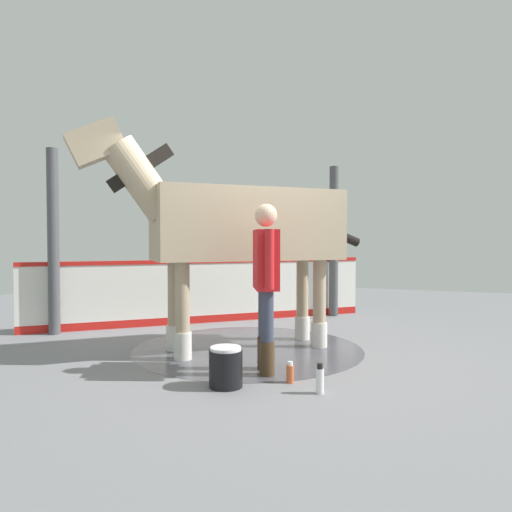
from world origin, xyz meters
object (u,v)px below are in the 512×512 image
Objects in this scene: bottle_spray at (290,373)px; horse at (238,227)px; bottle_shampoo at (320,380)px; handler at (266,275)px; wash_bucket at (226,367)px.

horse is at bearing -136.43° from bottle_spray.
bottle_shampoo is 0.39m from bottle_spray.
handler is 8.52× the size of bottle_spray.
handler is 1.18m from bottle_shampoo.
horse is at bearing -133.15° from bottle_shampoo.
wash_bucket is at bearing -134.04° from handler.
bottle_spray is (1.04, 0.99, -1.41)m from horse.
wash_bucket is at bearing 66.83° from horse.
bottle_shampoo is at bearing -60.41° from handler.
wash_bucket is 1.39× the size of bottle_shampoo.
handler is at bearing -123.54° from bottle_shampoo.
bottle_shampoo is (0.44, 0.67, -0.87)m from handler.
horse reaches higher than bottle_shampoo.
horse is 14.21× the size of bottle_spray.
wash_bucket is 0.86m from bottle_shampoo.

